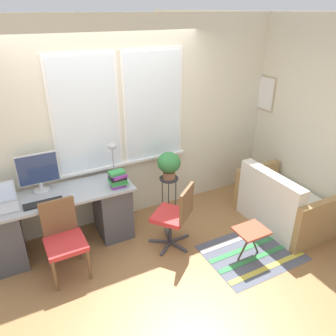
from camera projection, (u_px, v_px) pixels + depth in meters
The scene contains 17 objects.
ground_plane at pixel (133, 240), 4.29m from camera, with size 14.00×14.00×0.00m, color #9E7042.
wall_back_with_window at pixel (110, 127), 4.22m from camera, with size 9.00×0.12×2.70m.
wall_right_with_picture at pixel (290, 115), 4.72m from camera, with size 0.08×9.00×2.70m.
desk at pixel (61, 220), 4.01m from camera, with size 1.78×0.59×0.76m.
laptop at pixel (1, 204), 3.58m from camera, with size 0.35×0.34×0.24m.
monitor at pixel (38, 172), 3.82m from camera, with size 0.47×0.19×0.48m.
keyboard at pixel (43, 203), 3.67m from camera, with size 0.43×0.13×0.02m.
mouse at pixel (72, 196), 3.78m from camera, with size 0.05×0.08×0.04m.
desk_lamp at pixel (113, 152), 4.10m from camera, with size 0.13×0.13×0.47m.
book_stack at pixel (118, 179), 3.99m from camera, with size 0.23×0.19×0.21m.
desk_chair_wooden at pixel (64, 238), 3.60m from camera, with size 0.43×0.44×0.87m.
office_chair_swivel at pixel (175, 215), 4.02m from camera, with size 0.58×0.58×0.86m.
couch_loveseat at pixel (282, 205), 4.52m from camera, with size 0.76×1.23×0.83m.
plant_stand at pixel (169, 183), 4.58m from camera, with size 0.26×0.26×0.61m.
potted_plant at pixel (169, 164), 4.45m from camera, with size 0.32×0.32×0.38m.
floor_rug_striped at pixel (252, 253), 4.07m from camera, with size 1.15×0.87×0.01m.
folding_stool at pixel (251, 233), 3.86m from camera, with size 0.37×0.31×0.40m.
Camera 1 is at (-1.17, -3.26, 2.74)m, focal length 35.00 mm.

